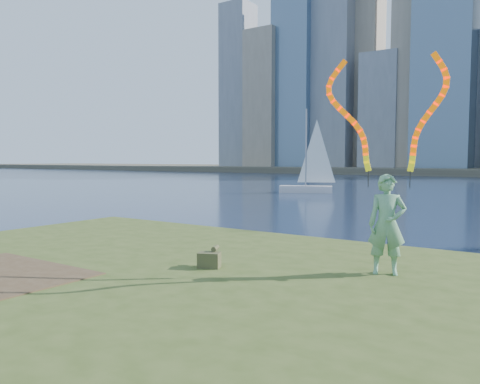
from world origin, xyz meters
The scene contains 5 objects.
ground centered at (0.00, 0.00, 0.00)m, with size 320.00×320.00×0.00m, color #1A2741.
grassy_knoll centered at (0.00, -2.30, 0.34)m, with size 20.00×18.00×0.80m.
woman_with_ribbons centered at (3.49, 1.09, 2.19)m, with size 1.98×0.80×4.13m.
canvas_bag centered at (0.61, -0.28, 0.96)m, with size 0.47×0.53×0.38m.
sailboat centered at (-11.36, 28.88, 1.22)m, with size 4.59×3.12×7.09m.
Camera 1 is at (5.89, -7.10, 2.82)m, focal length 35.00 mm.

